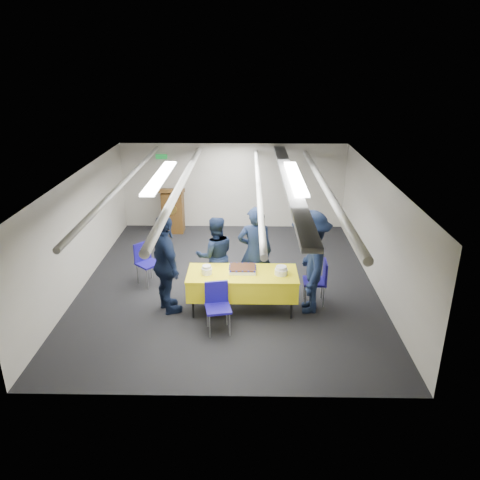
# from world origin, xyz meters

# --- Properties ---
(ground) EXTENTS (7.00, 7.00, 0.00)m
(ground) POSITION_xyz_m (0.00, 0.00, 0.00)
(ground) COLOR black
(ground) RESTS_ON ground
(room_shell) EXTENTS (6.00, 7.00, 2.30)m
(room_shell) POSITION_xyz_m (0.09, 0.41, 1.81)
(room_shell) COLOR #BCB7AA
(room_shell) RESTS_ON ground
(serving_table) EXTENTS (2.01, 0.84, 0.77)m
(serving_table) POSITION_xyz_m (0.30, -1.11, 0.56)
(serving_table) COLOR black
(serving_table) RESTS_ON ground
(sheet_cake) EXTENTS (0.51, 0.39, 0.09)m
(sheet_cake) POSITION_xyz_m (0.30, -1.03, 0.81)
(sheet_cake) COLOR white
(sheet_cake) RESTS_ON serving_table
(plate_stack_left) EXTENTS (0.19, 0.19, 0.16)m
(plate_stack_left) POSITION_xyz_m (-0.34, -1.16, 0.85)
(plate_stack_left) COLOR white
(plate_stack_left) RESTS_ON serving_table
(plate_stack_right) EXTENTS (0.23, 0.23, 0.16)m
(plate_stack_right) POSITION_xyz_m (1.00, -1.16, 0.84)
(plate_stack_right) COLOR white
(plate_stack_right) RESTS_ON serving_table
(podium) EXTENTS (0.62, 0.53, 1.25)m
(podium) POSITION_xyz_m (-1.60, 3.05, 0.61)
(podium) COLOR brown
(podium) RESTS_ON ground
(chair_near) EXTENTS (0.49, 0.49, 0.87)m
(chair_near) POSITION_xyz_m (-0.12, -1.76, 0.53)
(chair_near) COLOR gray
(chair_near) RESTS_ON ground
(chair_right) EXTENTS (0.44, 0.44, 0.87)m
(chair_right) POSITION_xyz_m (1.75, -0.80, 0.53)
(chair_right) COLOR gray
(chair_right) RESTS_ON ground
(chair_left) EXTENTS (0.59, 0.59, 0.87)m
(chair_left) POSITION_xyz_m (-1.71, 0.01, 0.53)
(chair_left) COLOR gray
(chair_left) RESTS_ON ground
(sailor_a) EXTENTS (0.68, 0.46, 1.83)m
(sailor_a) POSITION_xyz_m (0.54, -0.48, 0.92)
(sailor_a) COLOR black
(sailor_a) RESTS_ON ground
(sailor_b) EXTENTS (0.89, 0.76, 1.59)m
(sailor_b) POSITION_xyz_m (-0.24, -0.39, 0.80)
(sailor_b) COLOR black
(sailor_b) RESTS_ON ground
(sailor_c) EXTENTS (0.93, 1.19, 1.88)m
(sailor_c) POSITION_xyz_m (-1.07, -1.15, 0.94)
(sailor_c) COLOR black
(sailor_c) RESTS_ON ground
(sailor_d) EXTENTS (0.79, 1.29, 1.93)m
(sailor_d) POSITION_xyz_m (1.52, -1.06, 0.97)
(sailor_d) COLOR black
(sailor_d) RESTS_ON ground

